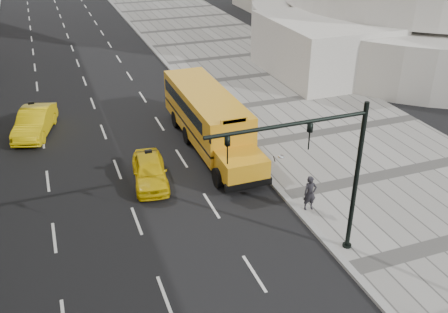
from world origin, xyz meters
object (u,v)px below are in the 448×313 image
object	(u,v)px
school_bus	(207,114)
pedestrian	(310,193)
taxi_far	(35,122)
taxi_near	(150,171)
traffic_signal	(325,167)

from	to	relation	value
school_bus	pedestrian	distance (m)	8.68
school_bus	taxi_far	bearing A→B (deg)	153.37
taxi_near	traffic_signal	size ratio (longest dim) A/B	0.63
traffic_signal	taxi_near	bearing A→B (deg)	121.43
pedestrian	school_bus	bearing A→B (deg)	109.26
school_bus	traffic_signal	distance (m)	11.62
school_bus	taxi_near	size ratio (longest dim) A/B	2.88
taxi_near	taxi_far	distance (m)	9.56
pedestrian	taxi_near	bearing A→B (deg)	146.85
taxi_near	traffic_signal	xyz separation A→B (m)	(4.86, -7.96, 3.41)
pedestrian	taxi_far	bearing A→B (deg)	136.79
taxi_near	pedestrian	distance (m)	7.94
taxi_near	taxi_far	bearing A→B (deg)	129.88
school_bus	traffic_signal	size ratio (longest dim) A/B	1.81
taxi_far	school_bus	bearing A→B (deg)	-10.56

